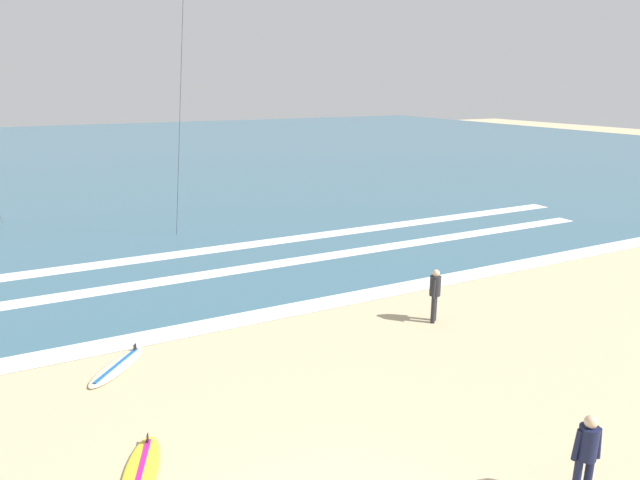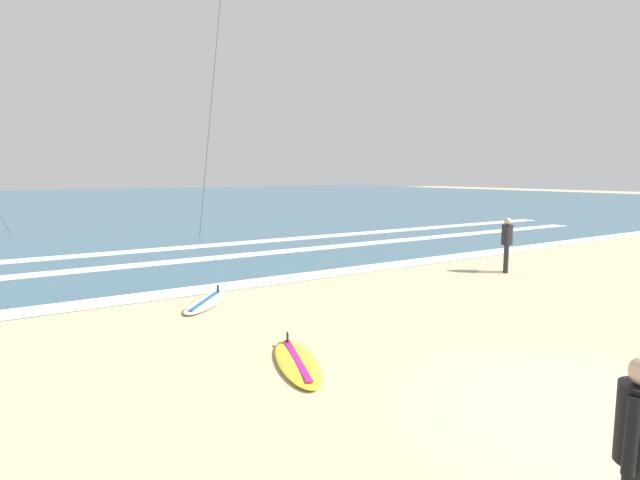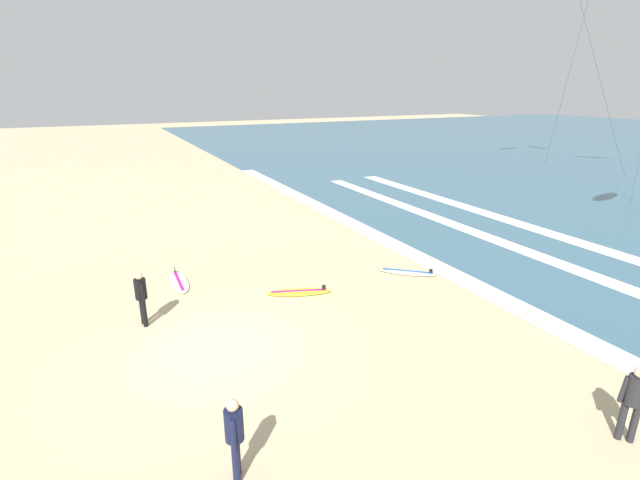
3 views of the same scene
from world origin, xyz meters
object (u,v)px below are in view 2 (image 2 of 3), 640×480
at_px(surfer_left_near, 507,240).
at_px(surfboard_right_spare, 206,302).
at_px(surfboard_near_water, 297,362).
at_px(surfer_mid_group, 639,444).

xyz_separation_m(surfer_left_near, surfboard_right_spare, (-8.64, 1.29, -0.91)).
bearing_deg(surfboard_near_water, surfer_left_near, 18.43).
bearing_deg(surfer_left_near, surfboard_right_spare, 171.53).
bearing_deg(surfer_left_near, surfboard_near_water, -161.57).
distance_m(surfer_left_near, surfboard_near_water, 9.31).
bearing_deg(surfboard_right_spare, surfer_mid_group, -90.92).
relative_size(surfer_left_near, surfboard_right_spare, 0.81).
distance_m(surfer_mid_group, surfboard_near_water, 4.85).
height_order(surfer_mid_group, surfboard_near_water, surfer_mid_group).
distance_m(surfer_left_near, surfboard_right_spare, 8.78).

